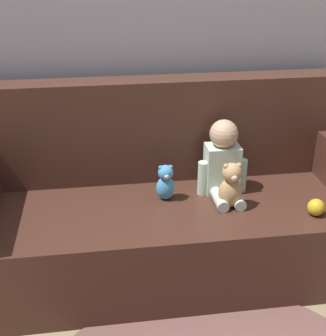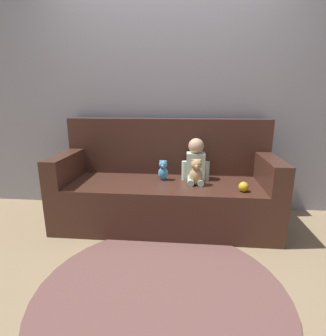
{
  "view_description": "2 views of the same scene",
  "coord_description": "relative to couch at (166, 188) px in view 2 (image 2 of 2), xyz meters",
  "views": [
    {
      "loc": [
        -0.35,
        -2.15,
        1.71
      ],
      "look_at": [
        -0.05,
        -0.1,
        0.7
      ],
      "focal_mm": 50.0,
      "sensor_mm": 36.0,
      "label": 1
    },
    {
      "loc": [
        0.22,
        -2.46,
        1.24
      ],
      "look_at": [
        -0.01,
        -0.05,
        0.6
      ],
      "focal_mm": 28.0,
      "sensor_mm": 36.0,
      "label": 2
    }
  ],
  "objects": [
    {
      "name": "floor_rug",
      "position": [
        0.07,
        -1.09,
        -0.35
      ],
      "size": [
        1.66,
        1.66,
        0.01
      ],
      "color": "brown",
      "rests_on": "ground_plane"
    },
    {
      "name": "teddy_bear_brown",
      "position": [
        0.3,
        -0.17,
        0.21
      ],
      "size": [
        0.15,
        0.12,
        0.25
      ],
      "color": "tan",
      "rests_on": "couch"
    },
    {
      "name": "couch",
      "position": [
        0.0,
        0.0,
        0.0
      ],
      "size": [
        2.12,
        0.81,
        1.04
      ],
      "color": "#47281E",
      "rests_on": "ground_plane"
    },
    {
      "name": "ground_plane",
      "position": [
        0.0,
        -0.07,
        -0.36
      ],
      "size": [
        12.0,
        12.0,
        0.0
      ],
      "primitive_type": "plane",
      "color": "#9E8460"
    },
    {
      "name": "wall_back",
      "position": [
        0.0,
        0.42,
        0.94
      ],
      "size": [
        8.0,
        0.05,
        2.6
      ],
      "color": "#93939E",
      "rests_on": "ground_plane"
    },
    {
      "name": "toy_ball",
      "position": [
        0.71,
        -0.31,
        0.14
      ],
      "size": [
        0.09,
        0.09,
        0.09
      ],
      "color": "gold",
      "rests_on": "couch"
    },
    {
      "name": "person_baby",
      "position": [
        0.3,
        -0.01,
        0.27
      ],
      "size": [
        0.27,
        0.31,
        0.42
      ],
      "color": "silver",
      "rests_on": "couch"
    },
    {
      "name": "plush_toy_side",
      "position": [
        -0.02,
        -0.04,
        0.2
      ],
      "size": [
        0.1,
        0.09,
        0.2
      ],
      "color": "#4C9EDB",
      "rests_on": "couch"
    }
  ]
}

